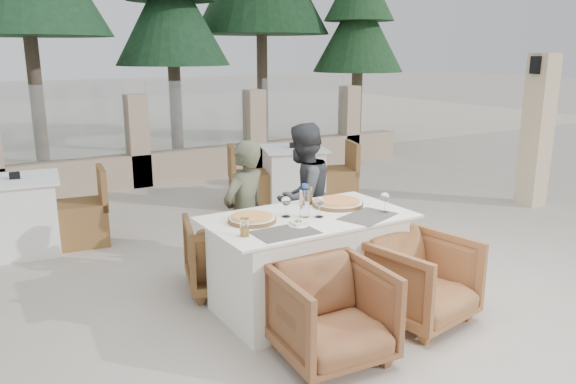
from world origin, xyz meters
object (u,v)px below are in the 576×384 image
pizza_right (338,202)px  wine_glass_near (319,206)px  beer_glass_right (308,195)px  armchair_near_right (420,280)px  pizza_left (252,219)px  water_bottle (304,200)px  wine_glass_corner (385,201)px  dining_table (307,262)px  armchair_near_left (331,314)px  diner_left (245,216)px  armchair_far_left (227,253)px  bg_table_a (19,215)px  beer_glass_left (245,227)px  olive_dish (298,223)px  diner_right (303,197)px  armchair_far_right (310,236)px  wine_glass_centre (286,205)px  bg_table_b (293,176)px

pizza_right → wine_glass_near: 0.38m
beer_glass_right → armchair_near_right: 1.15m
pizza_left → wine_glass_near: bearing=-17.6°
water_bottle → wine_glass_corner: bearing=-20.3°
pizza_left → wine_glass_near: 0.53m
dining_table → armchair_near_right: dining_table is taller
armchair_near_left → wine_glass_near: bearing=67.0°
water_bottle → diner_left: (-0.21, 0.61, -0.25)m
armchair_far_left → bg_table_a: (-1.42, 1.95, 0.06)m
armchair_near_right → wine_glass_near: bearing=124.9°
beer_glass_right → beer_glass_left: bearing=-150.2°
water_bottle → armchair_near_right: bearing=-44.0°
wine_glass_near → diner_left: size_ratio=0.14×
diner_left → armchair_near_left: bearing=65.4°
dining_table → olive_dish: olive_dish is taller
armchair_near_left → diner_right: size_ratio=0.52×
pizza_right → bg_table_a: size_ratio=0.26×
armchair_far_right → diner_left: diner_left is taller
pizza_left → armchair_near_left: bearing=-79.7°
armchair_far_right → armchair_near_right: bearing=89.8°
dining_table → wine_glass_centre: (-0.16, 0.07, 0.48)m
wine_glass_corner → bg_table_b: bearing=71.5°
wine_glass_centre → armchair_near_left: bearing=-99.4°
wine_glass_centre → beer_glass_right: bearing=33.2°
olive_dish → bg_table_b: (1.78, 2.95, -0.41)m
beer_glass_left → armchair_near_left: (0.35, -0.56, -0.51)m
wine_glass_near → beer_glass_right: size_ratio=1.18×
wine_glass_centre → olive_dish: size_ratio=1.67×
pizza_left → wine_glass_near: wine_glass_near is taller
armchair_far_right → diner_right: bearing=-14.5°
pizza_left → armchair_far_right: 1.25m
beer_glass_left → beer_glass_right: (0.84, 0.48, 0.01)m
armchair_far_left → bg_table_b: (1.98, 2.09, 0.06)m
armchair_far_left → diner_left: bearing=168.4°
bg_table_b → armchair_near_right: bearing=-86.6°
dining_table → wine_glass_corner: wine_glass_corner is taller
pizza_left → beer_glass_left: beer_glass_left is taller
diner_right → bg_table_b: (1.15, 2.02, -0.31)m
pizza_left → wine_glass_centre: bearing=-4.1°
dining_table → bg_table_a: (-1.81, 2.64, 0.00)m
armchair_far_right → olive_dish: bearing=47.5°
diner_right → beer_glass_left: bearing=18.4°
wine_glass_near → diner_left: diner_left is taller
beer_glass_right → armchair_far_right: bearing=54.1°
wine_glass_centre → olive_dish: (-0.04, -0.25, -0.07)m
wine_glass_near → wine_glass_corner: 0.55m
wine_glass_centre → armchair_near_right: size_ratio=0.25×
armchair_near_right → diner_left: bearing=115.1°
armchair_far_left → diner_right: bearing=-159.1°
armchair_far_right → diner_right: 0.39m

